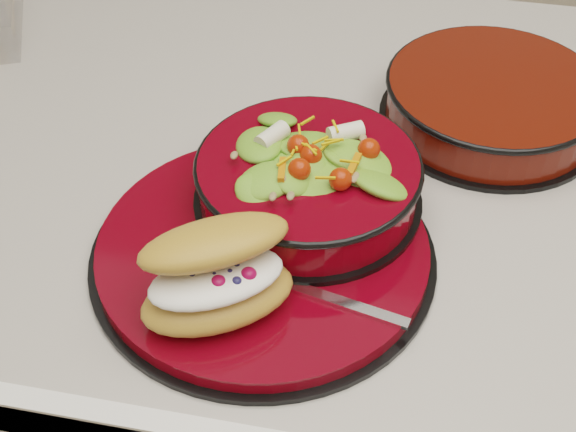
% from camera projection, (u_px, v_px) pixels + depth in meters
% --- Properties ---
extents(island_counter, '(1.24, 0.74, 0.90)m').
position_uv_depth(island_counter, '(268.00, 377.00, 1.19)').
color(island_counter, silver).
rests_on(island_counter, ground).
extents(dinner_plate, '(0.32, 0.32, 0.02)m').
position_uv_depth(dinner_plate, '(264.00, 251.00, 0.75)').
color(dinner_plate, black).
rests_on(dinner_plate, island_counter).
extents(salad_bowl, '(0.22, 0.22, 0.09)m').
position_uv_depth(salad_bowl, '(308.00, 174.00, 0.76)').
color(salad_bowl, black).
rests_on(salad_bowl, dinner_plate).
extents(croissant, '(0.15, 0.15, 0.08)m').
position_uv_depth(croissant, '(218.00, 275.00, 0.66)').
color(croissant, gold).
rests_on(croissant, dinner_plate).
extents(fork, '(0.15, 0.05, 0.00)m').
position_uv_depth(fork, '(322.00, 296.00, 0.69)').
color(fork, silver).
rests_on(fork, dinner_plate).
extents(extra_bowl, '(0.25, 0.25, 0.05)m').
position_uv_depth(extra_bowl, '(492.00, 100.00, 0.89)').
color(extra_bowl, black).
rests_on(extra_bowl, island_counter).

